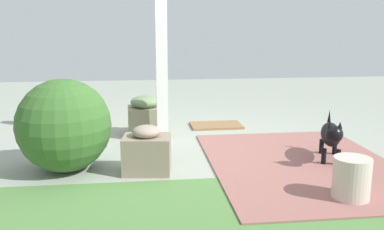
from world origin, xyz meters
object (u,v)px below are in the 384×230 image
Objects in this scene: ceramic_urn at (352,179)px; dog at (331,135)px; stone_planter_mid at (147,151)px; round_shrub at (64,126)px; terracotta_pot_tall at (76,123)px; porch_pillar at (161,48)px; terracotta_pot_spiky at (86,112)px; doormat at (216,125)px; stone_planter_nearest at (145,116)px.

dog is at bearing -105.09° from ceramic_urn.
round_shrub is (0.77, -0.14, 0.24)m from stone_planter_mid.
terracotta_pot_tall reaches higher than dog.
round_shrub is at bearing 41.86° from porch_pillar.
terracotta_pot_spiky is 3.08m from dog.
doormat is at bearing -137.23° from porch_pillar.
stone_planter_nearest is at bearing -54.74° from ceramic_urn.
stone_planter_mid is 0.72× the size of terracotta_pot_tall.
dog is at bearing 158.23° from terracotta_pot_tall.
porch_pillar is at bearing 143.76° from terracotta_pot_spiky.
stone_planter_nearest is 1.40m from stone_planter_mid.
porch_pillar is 3.23× the size of doormat.
stone_planter_mid is 0.69× the size of doormat.
terracotta_pot_spiky is 1.51× the size of ceramic_urn.
porch_pillar is 3.17× the size of dog.
round_shrub is at bearing 42.26° from doormat.
stone_planter_nearest is at bearing -162.07° from terracotta_pot_tall.
terracotta_pot_spiky is 0.76× the size of dog.
stone_planter_nearest is 0.83m from terracotta_pot_spiky.
terracotta_pot_spiky is at bearing -66.09° from stone_planter_mid.
ceramic_urn is at bearing 151.97° from stone_planter_mid.
ceramic_urn is (-1.59, 2.25, -0.07)m from stone_planter_nearest.
doormat is (0.63, -2.57, -0.16)m from ceramic_urn.
stone_planter_nearest is 0.71× the size of dog.
porch_pillar reaches higher than stone_planter_nearest.
stone_planter_mid is at bearing 2.43° from dog.
terracotta_pot_spiky is at bearing -32.11° from dog.
stone_planter_nearest is 2.76m from ceramic_urn.
porch_pillar is at bearing 172.78° from terracotta_pot_tall.
porch_pillar is at bearing -138.14° from round_shrub.
terracotta_pot_tall is 0.95× the size of doormat.
doormat is at bearing -179.75° from terracotta_pot_spiky.
doormat is (-1.78, -0.58, -0.22)m from terracotta_pot_tall.
ceramic_urn is at bearing 132.58° from terracotta_pot_spiky.
porch_pillar reaches higher than terracotta_pot_spiky.
porch_pillar is 6.33× the size of ceramic_urn.
round_shrub is 2.62m from dog.
stone_planter_nearest is 1.49m from round_shrub.
porch_pillar is 2.51m from ceramic_urn.
porch_pillar is at bearing 42.77° from doormat.
dog is 2.00× the size of ceramic_urn.
stone_planter_mid is at bearing 169.45° from round_shrub.
porch_pillar is 4.68× the size of stone_planter_mid.
round_shrub is 1.58m from terracotta_pot_spiky.
terracotta_pot_spiky reaches higher than ceramic_urn.
terracotta_pot_tall is at bearing 85.45° from terracotta_pot_spiky.
stone_planter_mid is 1.88m from terracotta_pot_spiky.
ceramic_urn is at bearing 125.26° from stone_planter_nearest.
round_shrub reaches higher than terracotta_pot_spiky.
ceramic_urn is (-1.60, 0.85, -0.03)m from stone_planter_mid.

